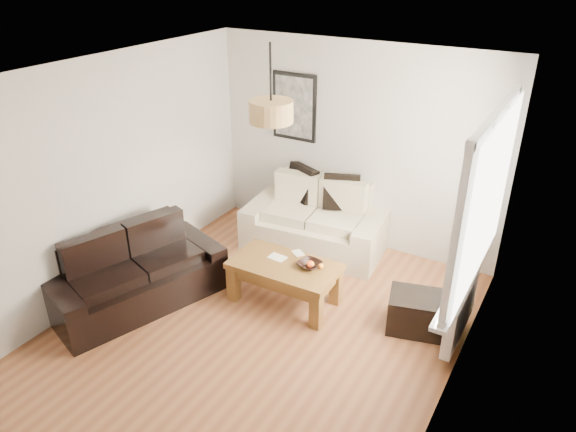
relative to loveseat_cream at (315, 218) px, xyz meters
The scene contains 21 objects.
floor 1.85m from the loveseat_cream, 80.90° to the right, with size 4.50×4.50×0.00m, color brown.
ceiling 2.82m from the loveseat_cream, 80.90° to the right, with size 3.80×4.50×0.00m, color white, non-canonical shape.
wall_back 1.02m from the loveseat_cream, 58.76° to the left, with size 3.80×0.04×2.60m, color silver, non-canonical shape.
wall_front 4.13m from the loveseat_cream, 85.95° to the right, with size 3.80×0.04×2.60m, color silver, non-canonical shape.
wall_left 2.55m from the loveseat_cream, 132.22° to the right, with size 0.04×4.50×2.60m, color silver, non-canonical shape.
wall_right 2.95m from the loveseat_cream, 39.17° to the right, with size 0.04×4.50×2.60m, color silver, non-canonical shape.
window_bay 2.63m from the loveseat_cream, 24.55° to the right, with size 0.14×1.90×1.60m, color white, non-canonical shape.
radiator 2.32m from the loveseat_cream, 24.96° to the right, with size 0.10×0.90×0.52m, color white.
poster 1.45m from the loveseat_cream, 142.09° to the left, with size 0.62×0.04×0.87m, color black, non-canonical shape.
pendant_shade 2.34m from the loveseat_cream, 79.10° to the right, with size 0.40×0.40×0.20m, color tan.
loveseat_cream is the anchor object (origin of this frame).
sofa_leather 2.34m from the loveseat_cream, 119.32° to the right, with size 1.84×0.90×0.80m, color black, non-canonical shape.
coffee_table 1.26m from the loveseat_cream, 77.85° to the right, with size 1.17×0.64×0.48m, color brown, non-canonical shape.
ottoman 1.98m from the loveseat_cream, 28.23° to the right, with size 0.69×0.44×0.39m, color black.
cushion_left 0.51m from the loveseat_cream, 146.65° to the left, with size 0.46×0.14×0.46m, color black.
cushion_right 0.47m from the loveseat_cream, 39.78° to the left, with size 0.45×0.14×0.45m, color black.
fruit_bowl 1.26m from the loveseat_cream, 65.01° to the right, with size 0.25×0.25×0.06m, color black.
orange_a 1.26m from the loveseat_cream, 64.96° to the right, with size 0.08×0.08×0.08m, color #F54F14.
orange_b 1.30m from the loveseat_cream, 59.75° to the right, with size 0.06×0.06×0.06m, color orange.
orange_c 1.26m from the loveseat_cream, 64.29° to the right, with size 0.06×0.06×0.06m, color orange.
papers 1.15m from the loveseat_cream, 83.54° to the right, with size 0.19×0.14×0.01m, color silver.
Camera 1 is at (2.50, -3.68, 3.56)m, focal length 33.42 mm.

